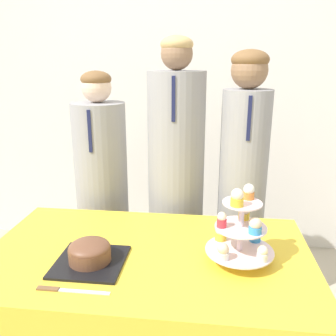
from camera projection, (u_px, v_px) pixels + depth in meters
name	position (u px, v px, depth m)	size (l,w,h in m)	color
wall_back	(180.00, 77.00, 2.69)	(9.00, 0.06, 2.70)	silver
table	(149.00, 326.00, 1.55)	(1.32, 0.77, 0.72)	yellow
round_cake	(90.00, 253.00, 1.35)	(0.26, 0.26, 0.09)	black
cake_knife	(61.00, 290.00, 1.20)	(0.26, 0.02, 0.01)	silver
cupcake_stand	(240.00, 229.00, 1.34)	(0.26, 0.26, 0.31)	silver
student_0	(103.00, 203.00, 2.10)	(0.30, 0.30, 1.42)	#939399
student_1	(176.00, 193.00, 2.02)	(0.31, 0.32, 1.59)	#939399
student_2	(241.00, 196.00, 1.98)	(0.26, 0.26, 1.53)	#939399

